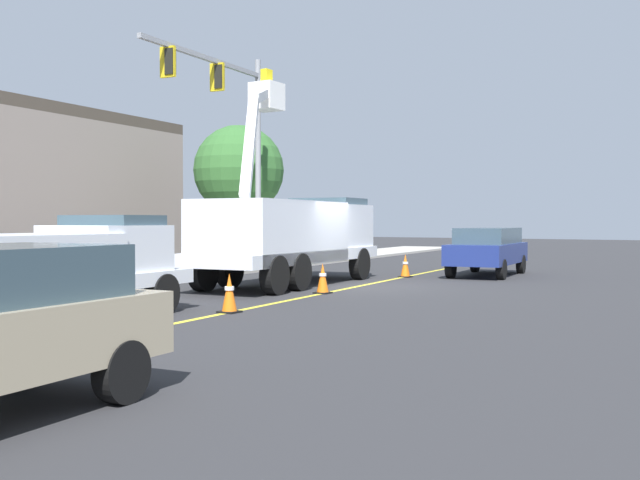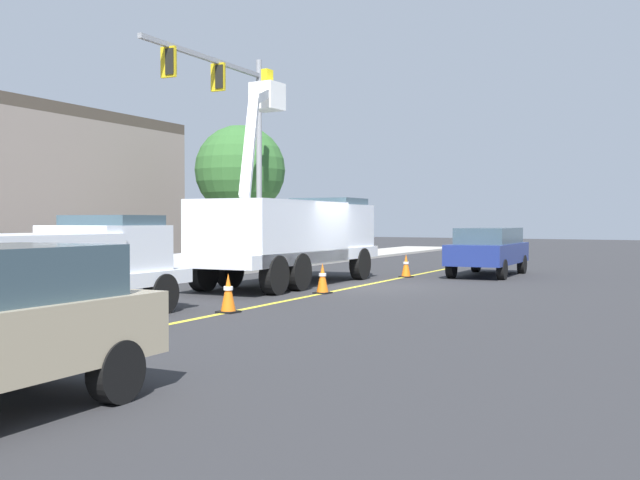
{
  "view_description": "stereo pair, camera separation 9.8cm",
  "coord_description": "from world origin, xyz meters",
  "px_view_note": "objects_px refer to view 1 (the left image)",
  "views": [
    {
      "loc": [
        -19.33,
        -10.24,
        1.95
      ],
      "look_at": [
        -1.45,
        0.46,
        1.4
      ],
      "focal_mm": 41.54,
      "sensor_mm": 36.0,
      "label": 1
    },
    {
      "loc": [
        -19.28,
        -10.32,
        1.95
      ],
      "look_at": [
        -1.45,
        0.46,
        1.4
      ],
      "focal_mm": 41.54,
      "sensor_mm": 36.0,
      "label": 2
    }
  ],
  "objects_px": {
    "service_pickup_truck": "(60,264)",
    "traffic_cone_mid_front": "(229,293)",
    "passing_minivan": "(488,248)",
    "traffic_cone_trailing": "(405,266)",
    "traffic_signal_mast": "(230,117)",
    "utility_bucket_truck": "(290,232)",
    "traffic_cone_mid_rear": "(323,279)"
  },
  "relations": [
    {
      "from": "service_pickup_truck",
      "to": "traffic_cone_mid_front",
      "type": "relative_size",
      "value": 6.88
    },
    {
      "from": "service_pickup_truck",
      "to": "passing_minivan",
      "type": "xyz_separation_m",
      "value": [
        15.94,
        -3.18,
        -0.15
      ]
    },
    {
      "from": "passing_minivan",
      "to": "traffic_cone_mid_front",
      "type": "xyz_separation_m",
      "value": [
        -13.12,
        1.31,
        -0.56
      ]
    },
    {
      "from": "traffic_cone_trailing",
      "to": "traffic_signal_mast",
      "type": "relative_size",
      "value": 0.1
    },
    {
      "from": "utility_bucket_truck",
      "to": "traffic_cone_trailing",
      "type": "xyz_separation_m",
      "value": [
        4.46,
        -1.81,
        -1.22
      ]
    },
    {
      "from": "traffic_cone_mid_rear",
      "to": "passing_minivan",
      "type": "bearing_deg",
      "value": -11.37
    },
    {
      "from": "traffic_cone_trailing",
      "to": "service_pickup_truck",
      "type": "bearing_deg",
      "value": 175.81
    },
    {
      "from": "traffic_cone_trailing",
      "to": "utility_bucket_truck",
      "type": "bearing_deg",
      "value": 157.89
    },
    {
      "from": "traffic_cone_mid_front",
      "to": "traffic_cone_trailing",
      "type": "xyz_separation_m",
      "value": [
        10.9,
        0.87,
        -0.02
      ]
    },
    {
      "from": "service_pickup_truck",
      "to": "traffic_cone_mid_rear",
      "type": "distance_m",
      "value": 7.56
    },
    {
      "from": "service_pickup_truck",
      "to": "traffic_cone_mid_front",
      "type": "xyz_separation_m",
      "value": [
        2.82,
        -1.88,
        -0.71
      ]
    },
    {
      "from": "passing_minivan",
      "to": "traffic_cone_mid_rear",
      "type": "relative_size",
      "value": 6.07
    },
    {
      "from": "traffic_cone_mid_front",
      "to": "traffic_cone_trailing",
      "type": "bearing_deg",
      "value": 4.58
    },
    {
      "from": "passing_minivan",
      "to": "traffic_signal_mast",
      "type": "bearing_deg",
      "value": 112.89
    },
    {
      "from": "utility_bucket_truck",
      "to": "traffic_cone_trailing",
      "type": "relative_size",
      "value": 10.53
    },
    {
      "from": "traffic_cone_trailing",
      "to": "traffic_signal_mast",
      "type": "xyz_separation_m",
      "value": [
        -1.43,
        6.45,
        5.4
      ]
    },
    {
      "from": "passing_minivan",
      "to": "utility_bucket_truck",
      "type": "bearing_deg",
      "value": 149.13
    },
    {
      "from": "traffic_cone_mid_rear",
      "to": "traffic_cone_trailing",
      "type": "bearing_deg",
      "value": 4.13
    },
    {
      "from": "utility_bucket_truck",
      "to": "traffic_cone_trailing",
      "type": "distance_m",
      "value": 4.97
    },
    {
      "from": "service_pickup_truck",
      "to": "traffic_cone_mid_front",
      "type": "distance_m",
      "value": 3.46
    },
    {
      "from": "service_pickup_truck",
      "to": "traffic_cone_mid_front",
      "type": "height_order",
      "value": "service_pickup_truck"
    },
    {
      "from": "passing_minivan",
      "to": "service_pickup_truck",
      "type": "bearing_deg",
      "value": 168.71
    },
    {
      "from": "utility_bucket_truck",
      "to": "service_pickup_truck",
      "type": "relative_size",
      "value": 1.46
    },
    {
      "from": "utility_bucket_truck",
      "to": "traffic_cone_mid_rear",
      "type": "distance_m",
      "value": 3.19
    },
    {
      "from": "service_pickup_truck",
      "to": "utility_bucket_truck",
      "type": "bearing_deg",
      "value": 4.98
    },
    {
      "from": "service_pickup_truck",
      "to": "passing_minivan",
      "type": "relative_size",
      "value": 1.16
    },
    {
      "from": "traffic_cone_mid_rear",
      "to": "traffic_signal_mast",
      "type": "distance_m",
      "value": 10.05
    },
    {
      "from": "traffic_cone_mid_front",
      "to": "traffic_cone_mid_rear",
      "type": "height_order",
      "value": "traffic_cone_mid_front"
    },
    {
      "from": "passing_minivan",
      "to": "traffic_cone_mid_rear",
      "type": "distance_m",
      "value": 8.75
    },
    {
      "from": "traffic_signal_mast",
      "to": "service_pickup_truck",
      "type": "bearing_deg",
      "value": -156.1
    },
    {
      "from": "traffic_signal_mast",
      "to": "utility_bucket_truck",
      "type": "bearing_deg",
      "value": -123.14
    },
    {
      "from": "traffic_cone_mid_rear",
      "to": "traffic_signal_mast",
      "type": "bearing_deg",
      "value": 54.59
    }
  ]
}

